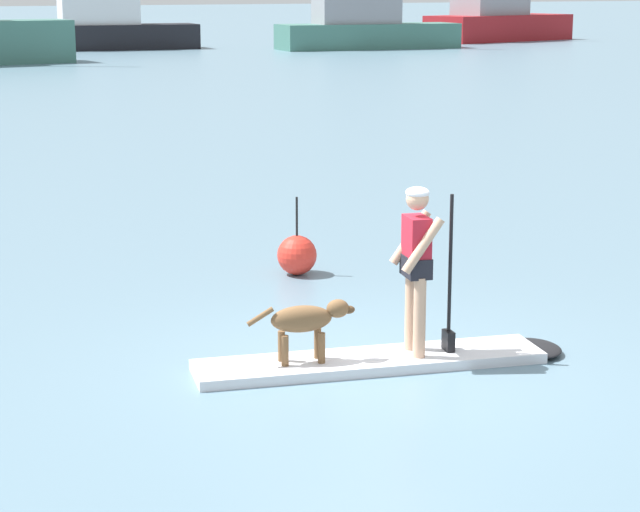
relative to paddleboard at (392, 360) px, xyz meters
name	(u,v)px	position (x,y,z in m)	size (l,w,h in m)	color
ground_plane	(369,366)	(-0.22, 0.06, -0.05)	(400.00, 400.00, 0.00)	slate
paddleboard	(392,360)	(0.00, 0.00, 0.00)	(3.76, 1.59, 0.10)	silver
person_paddler	(418,259)	(0.24, -0.06, 1.00)	(0.66, 0.56, 1.65)	tan
dog	(306,321)	(-0.83, 0.22, 0.46)	(1.04, 0.38, 0.60)	brown
moored_boat_port	(108,27)	(16.35, 56.39, 1.24)	(10.01, 4.05, 4.10)	black
moored_boat_far_starboard	(364,24)	(29.60, 50.00, 1.35)	(10.92, 4.28, 10.58)	#3F7266
moored_boat_center	(497,17)	(42.42, 54.42, 1.51)	(11.31, 5.60, 8.98)	maroon
marker_buoy	(297,255)	(0.89, 3.69, 0.21)	(0.51, 0.51, 1.01)	red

